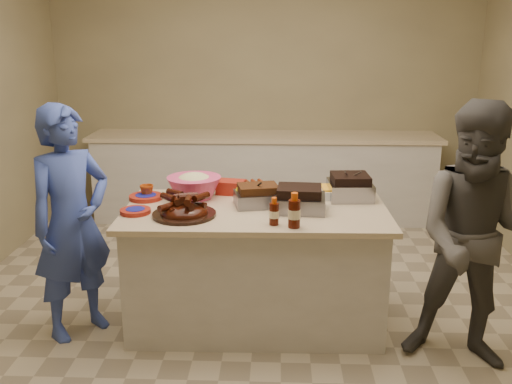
{
  "coord_description": "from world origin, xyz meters",
  "views": [
    {
      "loc": [
        0.15,
        -3.64,
        1.94
      ],
      "look_at": [
        0.01,
        -0.04,
        0.92
      ],
      "focal_mm": 40.0,
      "sensor_mm": 36.0,
      "label": 1
    }
  ],
  "objects_px": {
    "island": "(256,321)",
    "bbq_bottle_a": "(274,225)",
    "roasting_pan": "(349,198)",
    "coleslaw_bowl": "(195,198)",
    "guest_gray": "(465,360)",
    "mustard_bottle": "(238,203)",
    "rib_platter": "(184,216)",
    "bbq_bottle_b": "(294,227)",
    "plastic_cup": "(147,197)",
    "guest_blue": "(82,330)"
  },
  "relations": [
    {
      "from": "island",
      "to": "bbq_bottle_a",
      "type": "relative_size",
      "value": 10.19
    },
    {
      "from": "roasting_pan",
      "to": "coleslaw_bowl",
      "type": "distance_m",
      "value": 1.08
    },
    {
      "from": "guest_gray",
      "to": "mustard_bottle",
      "type": "bearing_deg",
      "value": 173.99
    },
    {
      "from": "rib_platter",
      "to": "coleslaw_bowl",
      "type": "height_order",
      "value": "coleslaw_bowl"
    },
    {
      "from": "roasting_pan",
      "to": "bbq_bottle_b",
      "type": "bearing_deg",
      "value": -126.2
    },
    {
      "from": "island",
      "to": "roasting_pan",
      "type": "relative_size",
      "value": 5.87
    },
    {
      "from": "bbq_bottle_a",
      "to": "plastic_cup",
      "type": "bearing_deg",
      "value": 148.63
    },
    {
      "from": "guest_blue",
      "to": "guest_gray",
      "type": "relative_size",
      "value": 0.96
    },
    {
      "from": "roasting_pan",
      "to": "guest_blue",
      "type": "height_order",
      "value": "roasting_pan"
    },
    {
      "from": "bbq_bottle_a",
      "to": "bbq_bottle_b",
      "type": "bearing_deg",
      "value": -19.84
    },
    {
      "from": "rib_platter",
      "to": "bbq_bottle_b",
      "type": "bearing_deg",
      "value": -15.45
    },
    {
      "from": "bbq_bottle_a",
      "to": "plastic_cup",
      "type": "relative_size",
      "value": 1.76
    },
    {
      "from": "coleslaw_bowl",
      "to": "guest_gray",
      "type": "distance_m",
      "value": 2.03
    },
    {
      "from": "bbq_bottle_a",
      "to": "plastic_cup",
      "type": "height_order",
      "value": "bbq_bottle_a"
    },
    {
      "from": "coleslaw_bowl",
      "to": "bbq_bottle_a",
      "type": "bearing_deg",
      "value": -44.38
    },
    {
      "from": "roasting_pan",
      "to": "bbq_bottle_a",
      "type": "bearing_deg",
      "value": -135.36
    },
    {
      "from": "rib_platter",
      "to": "coleslaw_bowl",
      "type": "distance_m",
      "value": 0.4
    },
    {
      "from": "coleslaw_bowl",
      "to": "plastic_cup",
      "type": "bearing_deg",
      "value": -179.4
    },
    {
      "from": "island",
      "to": "coleslaw_bowl",
      "type": "relative_size",
      "value": 4.59
    },
    {
      "from": "island",
      "to": "bbq_bottle_b",
      "type": "bearing_deg",
      "value": -56.58
    },
    {
      "from": "island",
      "to": "bbq_bottle_a",
      "type": "distance_m",
      "value": 0.88
    },
    {
      "from": "mustard_bottle",
      "to": "guest_blue",
      "type": "bearing_deg",
      "value": -164.26
    },
    {
      "from": "coleslaw_bowl",
      "to": "bbq_bottle_a",
      "type": "distance_m",
      "value": 0.78
    },
    {
      "from": "rib_platter",
      "to": "bbq_bottle_a",
      "type": "relative_size",
      "value": 2.38
    },
    {
      "from": "plastic_cup",
      "to": "guest_gray",
      "type": "xyz_separation_m",
      "value": [
        2.07,
        -0.67,
        -0.82
      ]
    },
    {
      "from": "coleslaw_bowl",
      "to": "bbq_bottle_a",
      "type": "relative_size",
      "value": 2.22
    },
    {
      "from": "rib_platter",
      "to": "bbq_bottle_a",
      "type": "height_order",
      "value": "bbq_bottle_a"
    },
    {
      "from": "roasting_pan",
      "to": "guest_blue",
      "type": "distance_m",
      "value": 2.03
    },
    {
      "from": "bbq_bottle_b",
      "to": "coleslaw_bowl",
      "type": "bearing_deg",
      "value": 138.98
    },
    {
      "from": "guest_blue",
      "to": "guest_gray",
      "type": "bearing_deg",
      "value": -56.06
    },
    {
      "from": "roasting_pan",
      "to": "plastic_cup",
      "type": "height_order",
      "value": "roasting_pan"
    },
    {
      "from": "bbq_bottle_b",
      "to": "plastic_cup",
      "type": "relative_size",
      "value": 2.21
    },
    {
      "from": "island",
      "to": "bbq_bottle_b",
      "type": "distance_m",
      "value": 0.92
    },
    {
      "from": "bbq_bottle_b",
      "to": "mustard_bottle",
      "type": "height_order",
      "value": "bbq_bottle_b"
    },
    {
      "from": "bbq_bottle_b",
      "to": "plastic_cup",
      "type": "height_order",
      "value": "bbq_bottle_b"
    },
    {
      "from": "coleslaw_bowl",
      "to": "guest_gray",
      "type": "height_order",
      "value": "coleslaw_bowl"
    },
    {
      "from": "rib_platter",
      "to": "plastic_cup",
      "type": "relative_size",
      "value": 4.18
    },
    {
      "from": "bbq_bottle_a",
      "to": "guest_gray",
      "type": "bearing_deg",
      "value": -6.23
    },
    {
      "from": "bbq_bottle_a",
      "to": "bbq_bottle_b",
      "type": "distance_m",
      "value": 0.13
    },
    {
      "from": "rib_platter",
      "to": "guest_gray",
      "type": "xyz_separation_m",
      "value": [
        1.74,
        -0.27,
        -0.82
      ]
    },
    {
      "from": "mustard_bottle",
      "to": "bbq_bottle_a",
      "type": "bearing_deg",
      "value": -60.08
    },
    {
      "from": "rib_platter",
      "to": "guest_gray",
      "type": "height_order",
      "value": "rib_platter"
    },
    {
      "from": "roasting_pan",
      "to": "mustard_bottle",
      "type": "height_order",
      "value": "same"
    },
    {
      "from": "coleslaw_bowl",
      "to": "bbq_bottle_b",
      "type": "bearing_deg",
      "value": -41.02
    },
    {
      "from": "island",
      "to": "guest_blue",
      "type": "height_order",
      "value": "island"
    },
    {
      "from": "island",
      "to": "plastic_cup",
      "type": "xyz_separation_m",
      "value": [
        -0.77,
        0.23,
        0.82
      ]
    },
    {
      "from": "guest_blue",
      "to": "bbq_bottle_a",
      "type": "bearing_deg",
      "value": -56.1
    },
    {
      "from": "roasting_pan",
      "to": "island",
      "type": "bearing_deg",
      "value": -160.86
    },
    {
      "from": "coleslaw_bowl",
      "to": "guest_blue",
      "type": "bearing_deg",
      "value": -150.96
    },
    {
      "from": "rib_platter",
      "to": "bbq_bottle_a",
      "type": "bearing_deg",
      "value": -14.5
    }
  ]
}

